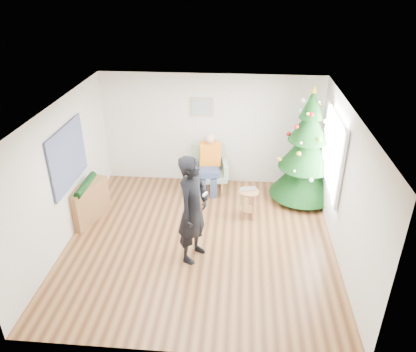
# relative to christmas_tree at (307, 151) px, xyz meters

# --- Properties ---
(floor) EXTENTS (5.00, 5.00, 0.00)m
(floor) POSITION_rel_christmas_tree_xyz_m (-2.10, -1.79, -1.17)
(floor) COLOR brown
(floor) RESTS_ON ground
(ceiling) EXTENTS (5.00, 5.00, 0.00)m
(ceiling) POSITION_rel_christmas_tree_xyz_m (-2.10, -1.79, 1.43)
(ceiling) COLOR white
(ceiling) RESTS_ON wall_back
(wall_back) EXTENTS (5.00, 0.00, 5.00)m
(wall_back) POSITION_rel_christmas_tree_xyz_m (-2.10, 0.71, 0.13)
(wall_back) COLOR silver
(wall_back) RESTS_ON floor
(wall_front) EXTENTS (5.00, 0.00, 5.00)m
(wall_front) POSITION_rel_christmas_tree_xyz_m (-2.10, -4.29, 0.13)
(wall_front) COLOR silver
(wall_front) RESTS_ON floor
(wall_left) EXTENTS (0.00, 5.00, 5.00)m
(wall_left) POSITION_rel_christmas_tree_xyz_m (-4.60, -1.79, 0.13)
(wall_left) COLOR silver
(wall_left) RESTS_ON floor
(wall_right) EXTENTS (0.00, 5.00, 5.00)m
(wall_right) POSITION_rel_christmas_tree_xyz_m (0.40, -1.79, 0.13)
(wall_right) COLOR silver
(wall_right) RESTS_ON floor
(window_panel) EXTENTS (0.04, 1.30, 1.40)m
(window_panel) POSITION_rel_christmas_tree_xyz_m (0.37, -0.79, 0.33)
(window_panel) COLOR white
(window_panel) RESTS_ON wall_right
(curtains) EXTENTS (0.05, 1.75, 1.50)m
(curtains) POSITION_rel_christmas_tree_xyz_m (0.34, -0.79, 0.33)
(curtains) COLOR white
(curtains) RESTS_ON wall_right
(christmas_tree) EXTENTS (1.43, 1.43, 2.59)m
(christmas_tree) POSITION_rel_christmas_tree_xyz_m (0.00, 0.00, 0.00)
(christmas_tree) COLOR #3F2816
(christmas_tree) RESTS_ON floor
(stool) EXTENTS (0.42, 0.42, 0.63)m
(stool) POSITION_rel_christmas_tree_xyz_m (-1.20, -0.86, -0.85)
(stool) COLOR brown
(stool) RESTS_ON floor
(laptop) EXTENTS (0.39, 0.30, 0.03)m
(laptop) POSITION_rel_christmas_tree_xyz_m (-1.20, -0.86, -0.53)
(laptop) COLOR silver
(laptop) RESTS_ON stool
(armchair) EXTENTS (0.91, 0.86, 1.04)m
(armchair) POSITION_rel_christmas_tree_xyz_m (-2.10, 0.27, -0.78)
(armchair) COLOR gray
(armchair) RESTS_ON floor
(seated_person) EXTENTS (0.50, 0.70, 1.36)m
(seated_person) POSITION_rel_christmas_tree_xyz_m (-2.09, 0.21, -0.46)
(seated_person) COLOR navy
(seated_person) RESTS_ON armchair
(standing_man) EXTENTS (0.71, 0.85, 1.98)m
(standing_man) POSITION_rel_christmas_tree_xyz_m (-2.17, -2.23, -0.18)
(standing_man) COLOR black
(standing_man) RESTS_ON floor
(game_controller) EXTENTS (0.08, 0.13, 0.04)m
(game_controller) POSITION_rel_christmas_tree_xyz_m (-1.95, -2.26, 0.15)
(game_controller) COLOR white
(game_controller) RESTS_ON standing_man
(console) EXTENTS (0.61, 1.04, 0.80)m
(console) POSITION_rel_christmas_tree_xyz_m (-4.43, -1.24, -0.77)
(console) COLOR brown
(console) RESTS_ON floor
(garland) EXTENTS (0.14, 0.90, 0.14)m
(garland) POSITION_rel_christmas_tree_xyz_m (-4.43, -1.24, -0.35)
(garland) COLOR black
(garland) RESTS_ON console
(tapestry) EXTENTS (0.03, 1.50, 1.15)m
(tapestry) POSITION_rel_christmas_tree_xyz_m (-4.56, -1.49, 0.38)
(tapestry) COLOR black
(tapestry) RESTS_ON wall_left
(framed_picture) EXTENTS (0.52, 0.05, 0.42)m
(framed_picture) POSITION_rel_christmas_tree_xyz_m (-2.30, 0.67, 0.68)
(framed_picture) COLOR tan
(framed_picture) RESTS_ON wall_back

